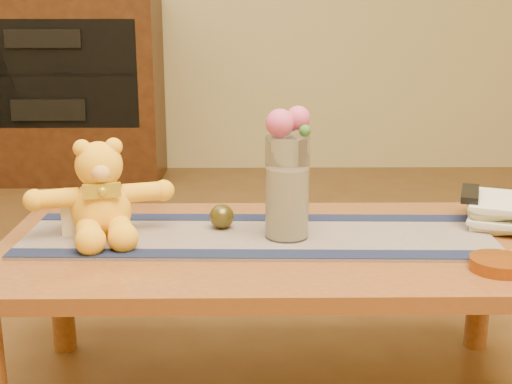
{
  "coord_description": "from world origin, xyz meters",
  "views": [
    {
      "loc": [
        -0.07,
        -1.64,
        1.03
      ],
      "look_at": [
        -0.05,
        0.0,
        0.58
      ],
      "focal_mm": 47.89,
      "sensor_mm": 36.0,
      "label": 1
    }
  ],
  "objects_px": {
    "book_bottom": "(468,219)",
    "teddy_bear": "(100,190)",
    "glass_vase": "(287,188)",
    "amber_dish": "(498,264)",
    "pillar_candle": "(81,211)",
    "tv_remote": "(470,194)",
    "bronze_ball": "(222,216)"
  },
  "relations": [
    {
      "from": "book_bottom",
      "to": "teddy_bear",
      "type": "bearing_deg",
      "value": -157.72
    },
    {
      "from": "teddy_bear",
      "to": "glass_vase",
      "type": "distance_m",
      "value": 0.48
    },
    {
      "from": "teddy_bear",
      "to": "book_bottom",
      "type": "bearing_deg",
      "value": -9.74
    },
    {
      "from": "amber_dish",
      "to": "pillar_candle",
      "type": "bearing_deg",
      "value": 164.97
    },
    {
      "from": "pillar_candle",
      "to": "tv_remote",
      "type": "xyz_separation_m",
      "value": [
        1.04,
        0.07,
        0.02
      ]
    },
    {
      "from": "book_bottom",
      "to": "bronze_ball",
      "type": "bearing_deg",
      "value": -158.49
    },
    {
      "from": "bronze_ball",
      "to": "tv_remote",
      "type": "xyz_separation_m",
      "value": [
        0.67,
        0.06,
        0.04
      ]
    },
    {
      "from": "pillar_candle",
      "to": "bronze_ball",
      "type": "height_order",
      "value": "pillar_candle"
    },
    {
      "from": "pillar_candle",
      "to": "tv_remote",
      "type": "distance_m",
      "value": 1.04
    },
    {
      "from": "book_bottom",
      "to": "amber_dish",
      "type": "bearing_deg",
      "value": -80.91
    },
    {
      "from": "glass_vase",
      "to": "book_bottom",
      "type": "bearing_deg",
      "value": 15.26
    },
    {
      "from": "glass_vase",
      "to": "teddy_bear",
      "type": "bearing_deg",
      "value": 176.6
    },
    {
      "from": "book_bottom",
      "to": "tv_remote",
      "type": "bearing_deg",
      "value": -93.0
    },
    {
      "from": "teddy_bear",
      "to": "glass_vase",
      "type": "bearing_deg",
      "value": -19.56
    },
    {
      "from": "teddy_bear",
      "to": "book_bottom",
      "type": "height_order",
      "value": "teddy_bear"
    },
    {
      "from": "tv_remote",
      "to": "amber_dish",
      "type": "height_order",
      "value": "tv_remote"
    },
    {
      "from": "amber_dish",
      "to": "book_bottom",
      "type": "bearing_deg",
      "value": 83.25
    },
    {
      "from": "pillar_candle",
      "to": "book_bottom",
      "type": "height_order",
      "value": "pillar_candle"
    },
    {
      "from": "book_bottom",
      "to": "tv_remote",
      "type": "distance_m",
      "value": 0.08
    },
    {
      "from": "tv_remote",
      "to": "glass_vase",
      "type": "bearing_deg",
      "value": -146.8
    },
    {
      "from": "glass_vase",
      "to": "amber_dish",
      "type": "relative_size",
      "value": 1.99
    },
    {
      "from": "teddy_bear",
      "to": "amber_dish",
      "type": "bearing_deg",
      "value": -30.6
    },
    {
      "from": "bronze_ball",
      "to": "tv_remote",
      "type": "height_order",
      "value": "tv_remote"
    },
    {
      "from": "pillar_candle",
      "to": "bronze_ball",
      "type": "xyz_separation_m",
      "value": [
        0.37,
        0.02,
        -0.02
      ]
    },
    {
      "from": "teddy_bear",
      "to": "pillar_candle",
      "type": "bearing_deg",
      "value": 140.2
    },
    {
      "from": "bronze_ball",
      "to": "tv_remote",
      "type": "distance_m",
      "value": 0.68
    },
    {
      "from": "pillar_candle",
      "to": "book_bottom",
      "type": "xyz_separation_m",
      "value": [
        1.04,
        0.08,
        -0.05
      ]
    },
    {
      "from": "bronze_ball",
      "to": "pillar_candle",
      "type": "bearing_deg",
      "value": -177.35
    },
    {
      "from": "pillar_candle",
      "to": "tv_remote",
      "type": "relative_size",
      "value": 0.66
    },
    {
      "from": "glass_vase",
      "to": "bronze_ball",
      "type": "bearing_deg",
      "value": 156.84
    },
    {
      "from": "amber_dish",
      "to": "bronze_ball",
      "type": "bearing_deg",
      "value": 155.76
    },
    {
      "from": "glass_vase",
      "to": "tv_remote",
      "type": "distance_m",
      "value": 0.53
    }
  ]
}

